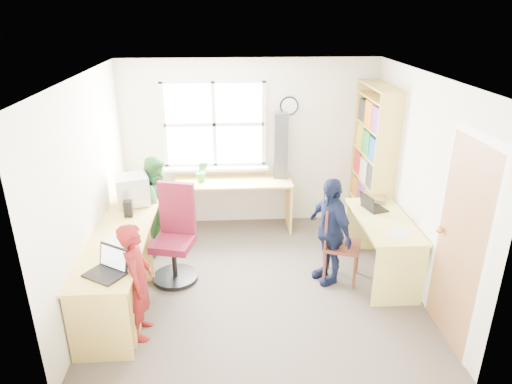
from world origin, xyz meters
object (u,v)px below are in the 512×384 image
(person_red, at_px, (138,281))
(person_navy, at_px, (330,231))
(wooden_chair, at_px, (337,240))
(l_desk, at_px, (138,264))
(bookshelf, at_px, (372,167))
(potted_plant, at_px, (202,172))
(crt_monitor, at_px, (132,190))
(cd_tower, at_px, (281,146))
(laptop_left, at_px, (108,267))
(person_green, at_px, (159,204))
(right_desk, at_px, (382,235))
(laptop_right, at_px, (371,206))
(swivel_chair, at_px, (175,239))

(person_red, height_order, person_navy, person_navy)
(wooden_chair, bearing_deg, l_desk, -151.26)
(bookshelf, xyz_separation_m, person_red, (-2.85, -2.03, -0.40))
(potted_plant, xyz_separation_m, person_red, (-0.52, -2.23, -0.30))
(crt_monitor, relative_size, cd_tower, 0.49)
(l_desk, xyz_separation_m, laptop_left, (-0.13, -0.62, 0.35))
(crt_monitor, distance_m, person_red, 1.58)
(potted_plant, bearing_deg, l_desk, -110.45)
(bookshelf, bearing_deg, person_green, -174.56)
(wooden_chair, bearing_deg, crt_monitor, -174.00)
(right_desk, distance_m, potted_plant, 2.56)
(laptop_right, bearing_deg, person_green, 61.58)
(potted_plant, bearing_deg, crt_monitor, -138.50)
(wooden_chair, distance_m, laptop_left, 2.57)
(laptop_right, bearing_deg, right_desk, 177.47)
(bookshelf, height_order, laptop_right, bookshelf)
(cd_tower, height_order, potted_plant, cd_tower)
(bookshelf, bearing_deg, cd_tower, 164.34)
(wooden_chair, bearing_deg, person_green, 178.56)
(potted_plant, distance_m, person_red, 2.31)
(crt_monitor, bearing_deg, laptop_right, -22.84)
(swivel_chair, height_order, laptop_right, swivel_chair)
(right_desk, relative_size, cd_tower, 1.38)
(swivel_chair, height_order, person_green, person_green)
(l_desk, distance_m, crt_monitor, 1.09)
(cd_tower, xyz_separation_m, person_red, (-1.63, -2.37, -0.61))
(l_desk, relative_size, right_desk, 2.28)
(cd_tower, xyz_separation_m, person_navy, (0.41, -1.52, -0.57))
(laptop_right, xyz_separation_m, potted_plant, (-2.09, 1.04, 0.11))
(bookshelf, height_order, person_navy, bookshelf)
(wooden_chair, relative_size, person_navy, 0.72)
(laptop_right, relative_size, cd_tower, 0.38)
(bookshelf, distance_m, person_navy, 1.47)
(swivel_chair, relative_size, laptop_left, 2.59)
(cd_tower, bearing_deg, l_desk, -131.65)
(swivel_chair, bearing_deg, right_desk, 11.08)
(person_navy, bearing_deg, swivel_chair, -117.92)
(l_desk, relative_size, laptop_right, 8.24)
(person_green, height_order, person_navy, person_green)
(wooden_chair, bearing_deg, bookshelf, 78.46)
(crt_monitor, bearing_deg, person_red, -95.55)
(crt_monitor, height_order, laptop_right, crt_monitor)
(person_red, bearing_deg, l_desk, 7.62)
(right_desk, bearing_deg, bookshelf, 81.52)
(person_green, bearing_deg, l_desk, -163.44)
(person_red, bearing_deg, person_navy, -70.41)
(swivel_chair, height_order, cd_tower, cd_tower)
(laptop_left, height_order, person_red, person_red)
(right_desk, height_order, person_green, person_green)
(wooden_chair, xyz_separation_m, person_navy, (-0.10, -0.03, 0.14))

